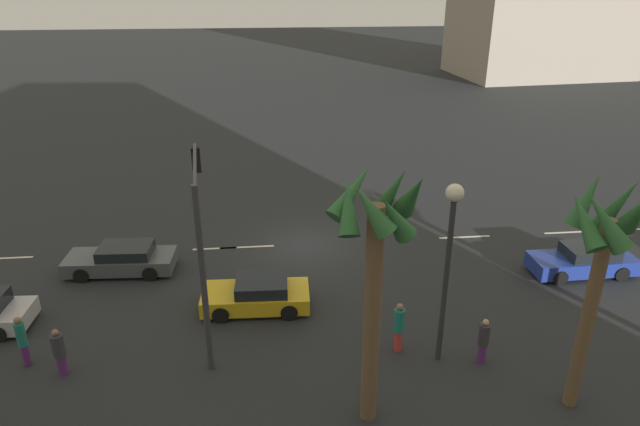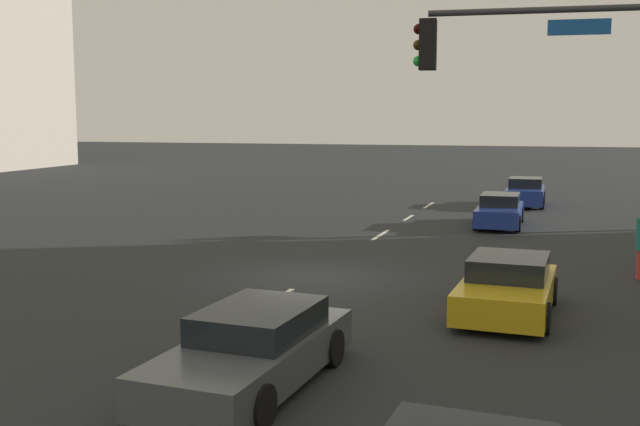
# 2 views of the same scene
# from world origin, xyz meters

# --- Properties ---
(ground_plane) EXTENTS (220.00, 220.00, 0.00)m
(ground_plane) POSITION_xyz_m (0.00, 0.00, 0.00)
(ground_plane) COLOR #232628
(lane_stripe_0) EXTENTS (2.58, 0.14, 0.01)m
(lane_stripe_0) POSITION_xyz_m (-18.00, 0.00, 0.01)
(lane_stripe_0) COLOR silver
(lane_stripe_0) RESTS_ON ground_plane
(lane_stripe_1) EXTENTS (1.95, 0.14, 0.01)m
(lane_stripe_1) POSITION_xyz_m (-12.93, 0.00, 0.01)
(lane_stripe_1) COLOR silver
(lane_stripe_1) RESTS_ON ground_plane
(lane_stripe_2) EXTENTS (2.54, 0.14, 0.01)m
(lane_stripe_2) POSITION_xyz_m (-7.83, 0.00, 0.01)
(lane_stripe_2) COLOR silver
(lane_stripe_2) RESTS_ON ground_plane
(lane_stripe_3) EXTENTS (2.54, 0.14, 0.01)m
(lane_stripe_3) POSITION_xyz_m (2.80, 0.00, 0.01)
(lane_stripe_3) COLOR silver
(lane_stripe_3) RESTS_ON ground_plane
(lane_stripe_4) EXTENTS (2.05, 0.14, 0.01)m
(lane_stripe_4) POSITION_xyz_m (4.31, 0.00, 0.01)
(lane_stripe_4) COLOR silver
(lane_stripe_4) RESTS_ON ground_plane
(car_0) EXTENTS (4.67, 2.07, 1.24)m
(car_0) POSITION_xyz_m (8.11, 1.79, 0.59)
(car_0) COLOR #474C51
(car_0) RESTS_ON ground_plane
(car_2) EXTENTS (4.19, 1.94, 1.38)m
(car_2) POSITION_xyz_m (-19.41, 4.57, 0.65)
(car_2) COLOR navy
(car_2) RESTS_ON ground_plane
(car_3) EXTENTS (4.17, 2.08, 1.25)m
(car_3) POSITION_xyz_m (2.29, 5.28, 0.59)
(car_3) COLOR gold
(car_3) RESTS_ON ground_plane
(car_4) EXTENTS (4.44, 1.84, 1.28)m
(car_4) POSITION_xyz_m (-11.66, 3.97, 0.60)
(car_4) COLOR navy
(car_4) RESTS_ON ground_plane
(traffic_signal) EXTENTS (0.77, 5.31, 6.46)m
(traffic_signal) POSITION_xyz_m (4.00, 7.00, 4.39)
(traffic_signal) COLOR #38383D
(traffic_signal) RESTS_ON ground_plane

